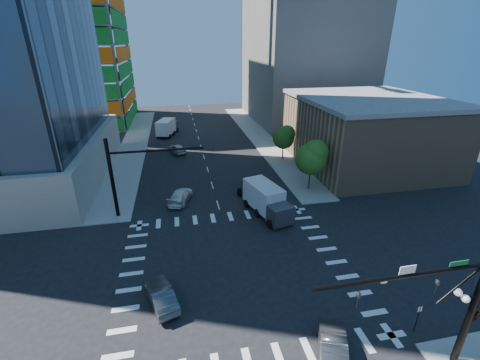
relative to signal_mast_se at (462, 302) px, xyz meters
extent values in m
plane|color=black|center=(-10.60, 11.50, -5.01)|extent=(160.00, 160.00, 0.00)
cube|color=silver|center=(-10.60, 11.50, -5.00)|extent=(20.00, 20.00, 0.01)
cube|color=gray|center=(1.90, 51.50, -4.93)|extent=(5.00, 60.00, 0.15)
cube|color=gray|center=(-23.10, 51.50, -4.93)|extent=(5.00, 60.00, 0.15)
cube|color=#177E25|center=(-25.50, 73.50, 19.49)|extent=(0.12, 24.00, 49.00)
cube|color=#DB5E0C|center=(-38.10, 60.90, 19.49)|extent=(24.00, 0.12, 49.00)
cube|color=#927155|center=(14.40, 33.50, -0.01)|extent=(20.00, 22.00, 10.00)
cube|color=slate|center=(14.40, 33.50, 5.29)|extent=(20.50, 22.50, 0.60)
cube|color=#625E58|center=(16.40, 66.50, 8.99)|extent=(24.00, 30.00, 28.00)
cylinder|color=black|center=(0.90, 0.00, -0.36)|extent=(0.40, 0.40, 9.00)
cylinder|color=black|center=(-4.10, 0.00, 2.54)|extent=(10.00, 0.24, 0.24)
cylinder|color=black|center=(-0.50, 0.00, 1.44)|extent=(2.50, 0.14, 2.50)
imported|color=black|center=(-2.10, 0.00, 1.44)|extent=(0.16, 0.20, 1.00)
imported|color=black|center=(-6.60, 0.00, 1.44)|extent=(0.16, 0.20, 1.00)
imported|color=black|center=(1.15, 0.00, -1.01)|extent=(0.53, 2.48, 1.00)
cube|color=white|center=(-4.10, 0.00, 2.89)|extent=(0.90, 0.04, 0.50)
cube|color=#0C592A|center=(-1.10, 0.00, 2.84)|extent=(1.10, 0.04, 0.28)
cylinder|color=black|center=(0.30, 0.00, 0.34)|extent=(1.20, 0.08, 0.08)
sphere|color=white|center=(-0.20, 0.25, 0.54)|extent=(0.44, 0.44, 0.44)
sphere|color=white|center=(-0.20, -0.25, 0.54)|extent=(0.44, 0.44, 0.44)
cylinder|color=black|center=(-22.10, 23.00, -0.36)|extent=(0.40, 0.40, 9.00)
cylinder|color=black|center=(-17.10, 23.00, 2.54)|extent=(10.00, 0.24, 0.24)
imported|color=black|center=(-16.10, 23.00, 1.44)|extent=(0.16, 0.20, 1.00)
cylinder|color=#382316|center=(1.90, 25.50, -3.72)|extent=(0.20, 0.20, 2.27)
sphere|color=#195516|center=(1.90, 25.50, -0.63)|extent=(4.16, 4.16, 4.16)
sphere|color=#487828|center=(2.30, 25.20, 0.34)|extent=(3.25, 3.25, 3.25)
cylinder|color=#382316|center=(2.20, 37.50, -3.90)|extent=(0.20, 0.20, 1.92)
sphere|color=#195516|center=(2.20, 37.50, -1.28)|extent=(3.52, 3.52, 3.52)
sphere|color=#487828|center=(2.60, 37.20, -0.46)|extent=(2.75, 2.75, 2.75)
cylinder|color=black|center=(0.10, 2.50, -3.91)|extent=(0.06, 0.06, 2.20)
cube|color=silver|center=(0.10, 2.50, -3.01)|extent=(0.30, 0.03, 0.40)
imported|color=#46454A|center=(-6.45, 1.49, -4.24)|extent=(3.20, 4.92, 1.53)
imported|color=black|center=(-6.10, 26.94, -4.34)|extent=(3.92, 5.31, 1.34)
imported|color=silver|center=(-15.01, 25.42, -4.25)|extent=(3.69, 5.62, 1.51)
imported|color=#ACAFB4|center=(-15.06, 44.61, -4.21)|extent=(3.40, 5.04, 1.59)
imported|color=#47484C|center=(-16.95, 8.59, -4.25)|extent=(2.92, 4.85, 1.51)
cube|color=#BDBDBF|center=(-5.36, 19.93, -2.97)|extent=(3.92, 5.86, 2.79)
cube|color=#3A3940|center=(-5.36, 19.93, -3.67)|extent=(2.90, 2.52, 2.04)
cube|color=silver|center=(-16.69, 57.08, -2.97)|extent=(4.14, 5.90, 2.79)
cube|color=#3A3940|center=(-16.69, 57.08, -3.67)|extent=(2.95, 2.61, 2.04)
camera|label=1|loc=(-14.78, -10.91, 13.32)|focal=24.00mm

